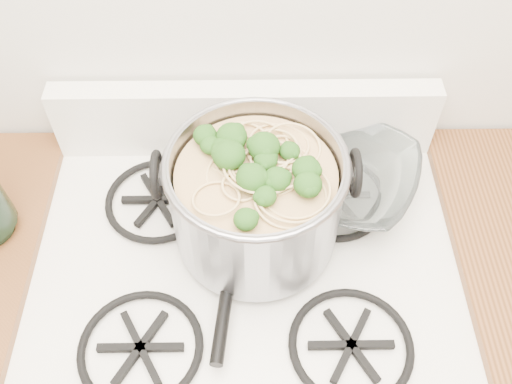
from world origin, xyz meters
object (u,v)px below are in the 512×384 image
stock_pot (256,199)px  spatula (236,229)px  gas_range (249,368)px  glass_bowl (342,182)px

stock_pot → spatula: stock_pot is taller
gas_range → glass_bowl: (0.19, 0.17, 0.50)m
gas_range → spatula: (-0.02, 0.07, 0.50)m
spatula → glass_bowl: glass_bowl is taller
stock_pot → glass_bowl: (0.17, 0.10, -0.08)m
gas_range → glass_bowl: size_ratio=8.42×
stock_pot → glass_bowl: size_ratio=3.02×
glass_bowl → stock_pot: bearing=-148.5°
spatula → gas_range: bearing=-69.1°
gas_range → glass_bowl: bearing=42.9°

